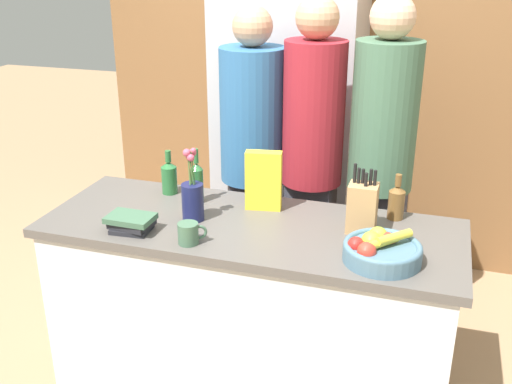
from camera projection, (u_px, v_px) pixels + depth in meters
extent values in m
cube|color=silver|center=(251.00, 314.00, 2.79)|extent=(1.77, 0.65, 0.85)
cube|color=#56514C|center=(250.00, 228.00, 2.63)|extent=(1.84, 0.68, 0.04)
cube|color=brown|center=(327.00, 65.00, 3.89)|extent=(3.04, 0.12, 2.60)
cube|color=#B7B7BC|center=(289.00, 134.00, 3.76)|extent=(0.85, 0.60, 1.85)
cylinder|color=#B7B7BC|center=(265.00, 132.00, 3.46)|extent=(0.02, 0.02, 1.02)
cylinder|color=slate|center=(382.00, 254.00, 2.30)|extent=(0.30, 0.30, 0.06)
torus|color=slate|center=(383.00, 246.00, 2.29)|extent=(0.30, 0.30, 0.03)
sphere|color=red|center=(367.00, 251.00, 2.24)|extent=(0.07, 0.07, 0.07)
sphere|color=red|center=(387.00, 241.00, 2.34)|extent=(0.07, 0.07, 0.07)
sphere|color=#99B233|center=(371.00, 241.00, 2.30)|extent=(0.08, 0.08, 0.08)
sphere|color=#99B233|center=(378.00, 236.00, 2.36)|extent=(0.08, 0.08, 0.08)
sphere|color=red|center=(356.00, 245.00, 2.29)|extent=(0.07, 0.07, 0.07)
cylinder|color=yellow|center=(383.00, 242.00, 2.28)|extent=(0.12, 0.14, 0.03)
cylinder|color=yellow|center=(394.00, 237.00, 2.29)|extent=(0.14, 0.14, 0.03)
cube|color=tan|center=(362.00, 208.00, 2.52)|extent=(0.12, 0.10, 0.21)
cylinder|color=black|center=(355.00, 174.00, 2.49)|extent=(0.01, 0.01, 0.09)
cylinder|color=black|center=(359.00, 177.00, 2.48)|extent=(0.01, 0.01, 0.08)
cylinder|color=black|center=(363.00, 177.00, 2.48)|extent=(0.01, 0.01, 0.07)
cylinder|color=black|center=(366.00, 181.00, 2.45)|extent=(0.01, 0.01, 0.07)
cylinder|color=black|center=(371.00, 178.00, 2.46)|extent=(0.01, 0.01, 0.08)
cylinder|color=black|center=(375.00, 179.00, 2.46)|extent=(0.01, 0.01, 0.08)
cylinder|color=#191E4C|center=(193.00, 202.00, 2.63)|extent=(0.10, 0.10, 0.17)
cylinder|color=#477538|center=(193.00, 168.00, 2.57)|extent=(0.01, 0.02, 0.16)
sphere|color=#C64C66|center=(193.00, 151.00, 2.54)|extent=(0.02, 0.02, 0.02)
cylinder|color=#477538|center=(193.00, 168.00, 2.58)|extent=(0.02, 0.01, 0.14)
sphere|color=#C64C66|center=(193.00, 153.00, 2.56)|extent=(0.03, 0.03, 0.03)
cylinder|color=#477538|center=(191.00, 171.00, 2.58)|extent=(0.01, 0.01, 0.12)
sphere|color=#C64C66|center=(190.00, 157.00, 2.56)|extent=(0.03, 0.03, 0.03)
cylinder|color=#477538|center=(189.00, 169.00, 2.57)|extent=(0.02, 0.02, 0.15)
sphere|color=#C64C66|center=(187.00, 153.00, 2.54)|extent=(0.04, 0.04, 0.04)
cylinder|color=#477538|center=(191.00, 171.00, 2.57)|extent=(0.02, 0.01, 0.13)
sphere|color=#C64C66|center=(191.00, 158.00, 2.54)|extent=(0.03, 0.03, 0.03)
cube|color=yellow|center=(264.00, 181.00, 2.73)|extent=(0.17, 0.09, 0.28)
cylinder|color=#42664C|center=(188.00, 233.00, 2.43)|extent=(0.08, 0.08, 0.09)
torus|color=#42664C|center=(200.00, 232.00, 2.44)|extent=(0.06, 0.04, 0.06)
cube|color=#232328|center=(132.00, 229.00, 2.56)|extent=(0.17, 0.14, 0.02)
cube|color=#232328|center=(132.00, 223.00, 2.55)|extent=(0.18, 0.14, 0.03)
cube|color=#3D6047|center=(130.00, 218.00, 2.54)|extent=(0.20, 0.13, 0.02)
cylinder|color=brown|center=(396.00, 205.00, 2.65)|extent=(0.07, 0.07, 0.13)
cone|color=brown|center=(398.00, 189.00, 2.62)|extent=(0.07, 0.07, 0.03)
cylinder|color=brown|center=(398.00, 180.00, 2.61)|extent=(0.03, 0.03, 0.05)
cylinder|color=#286633|center=(197.00, 186.00, 2.82)|extent=(0.06, 0.06, 0.16)
cone|color=#286633|center=(196.00, 166.00, 2.78)|extent=(0.06, 0.06, 0.03)
cylinder|color=#286633|center=(196.00, 156.00, 2.76)|extent=(0.02, 0.02, 0.07)
cylinder|color=#286633|center=(169.00, 180.00, 2.93)|extent=(0.08, 0.08, 0.14)
cone|color=#286633|center=(168.00, 164.00, 2.90)|extent=(0.08, 0.08, 0.03)
cylinder|color=#286633|center=(168.00, 156.00, 2.88)|extent=(0.03, 0.03, 0.06)
cube|color=#383842|center=(253.00, 247.00, 3.42)|extent=(0.32, 0.27, 0.84)
cylinder|color=#2D6093|center=(253.00, 115.00, 3.13)|extent=(0.34, 0.34, 0.70)
sphere|color=tan|center=(252.00, 26.00, 2.96)|extent=(0.20, 0.20, 0.20)
cube|color=#383842|center=(308.00, 255.00, 3.31)|extent=(0.26, 0.18, 0.87)
cylinder|color=maroon|center=(314.00, 114.00, 3.00)|extent=(0.31, 0.31, 0.73)
sphere|color=tan|center=(317.00, 17.00, 2.83)|extent=(0.21, 0.21, 0.21)
cube|color=#383842|center=(372.00, 263.00, 3.22)|extent=(0.30, 0.26, 0.88)
cylinder|color=#42664C|center=(384.00, 117.00, 2.91)|extent=(0.32, 0.32, 0.73)
sphere|color=#DBAD89|center=(393.00, 16.00, 2.73)|extent=(0.21, 0.21, 0.21)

